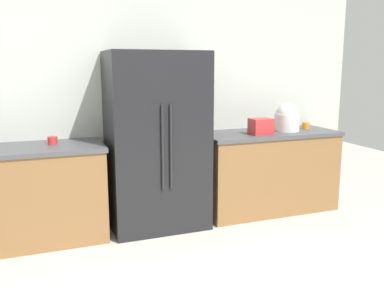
# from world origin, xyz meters

# --- Properties ---
(kitchen_back_panel) EXTENTS (5.11, 0.10, 2.93)m
(kitchen_back_panel) POSITION_xyz_m (0.00, 1.97, 1.46)
(kitchen_back_panel) COLOR silver
(kitchen_back_panel) RESTS_ON ground_plane
(counter_left) EXTENTS (1.42, 0.65, 0.89)m
(counter_left) POSITION_xyz_m (-1.17, 1.60, 0.45)
(counter_left) COLOR olive
(counter_left) RESTS_ON ground_plane
(counter_right) EXTENTS (1.52, 0.65, 0.89)m
(counter_right) POSITION_xyz_m (1.35, 1.60, 0.45)
(counter_right) COLOR olive
(counter_right) RESTS_ON ground_plane
(refrigerator) EXTENTS (0.94, 0.67, 1.74)m
(refrigerator) POSITION_xyz_m (0.07, 1.58, 0.87)
(refrigerator) COLOR black
(refrigerator) RESTS_ON ground_plane
(toaster) EXTENTS (0.23, 0.18, 0.17)m
(toaster) POSITION_xyz_m (1.18, 1.48, 0.97)
(toaster) COLOR red
(toaster) RESTS_ON counter_right
(rice_cooker) EXTENTS (0.28, 0.28, 0.32)m
(rice_cooker) POSITION_xyz_m (1.56, 1.58, 1.03)
(rice_cooker) COLOR white
(rice_cooker) RESTS_ON counter_right
(cup_b) EXTENTS (0.09, 0.09, 0.07)m
(cup_b) POSITION_xyz_m (-0.90, 1.65, 0.93)
(cup_b) COLOR red
(cup_b) RESTS_ON counter_left
(cup_c) EXTENTS (0.08, 0.08, 0.07)m
(cup_c) POSITION_xyz_m (1.87, 1.65, 0.93)
(cup_c) COLOR orange
(cup_c) RESTS_ON counter_right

